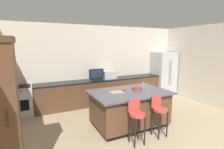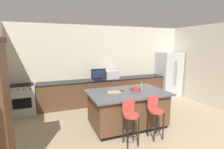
{
  "view_description": "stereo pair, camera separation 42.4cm",
  "coord_description": "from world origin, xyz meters",
  "px_view_note": "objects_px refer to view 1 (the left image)",
  "views": [
    {
      "loc": [
        -2.51,
        -1.38,
        2.17
      ],
      "look_at": [
        -0.22,
        3.34,
        1.26
      ],
      "focal_mm": 27.95,
      "sensor_mm": 36.0,
      "label": 1
    },
    {
      "loc": [
        -2.12,
        -1.55,
        2.17
      ],
      "look_at": [
        -0.22,
        3.34,
        1.26
      ],
      "focal_mm": 27.95,
      "sensor_mm": 36.0,
      "label": 2
    }
  ],
  "objects_px": {
    "bar_stool_left": "(136,118)",
    "cutting_board": "(117,92)",
    "refrigerator": "(163,74)",
    "cell_phone": "(123,90)",
    "bar_stool_right": "(159,112)",
    "microwave": "(109,75)",
    "tv_remote": "(137,88)",
    "fruit_bowl": "(137,88)",
    "tv_monitor": "(96,75)",
    "kitchen_island": "(129,108)",
    "range_oven": "(19,101)"
  },
  "relations": [
    {
      "from": "cell_phone",
      "to": "cutting_board",
      "type": "height_order",
      "value": "cutting_board"
    },
    {
      "from": "microwave",
      "to": "fruit_bowl",
      "type": "bearing_deg",
      "value": -90.94
    },
    {
      "from": "tv_remote",
      "to": "tv_monitor",
      "type": "bearing_deg",
      "value": 140.4
    },
    {
      "from": "bar_stool_left",
      "to": "tv_remote",
      "type": "relative_size",
      "value": 5.78
    },
    {
      "from": "cutting_board",
      "to": "tv_remote",
      "type": "bearing_deg",
      "value": 9.43
    },
    {
      "from": "kitchen_island",
      "to": "bar_stool_left",
      "type": "distance_m",
      "value": 0.92
    },
    {
      "from": "cutting_board",
      "to": "cell_phone",
      "type": "bearing_deg",
      "value": 21.85
    },
    {
      "from": "range_oven",
      "to": "cell_phone",
      "type": "bearing_deg",
      "value": -35.15
    },
    {
      "from": "refrigerator",
      "to": "cell_phone",
      "type": "relative_size",
      "value": 12.33
    },
    {
      "from": "kitchen_island",
      "to": "bar_stool_right",
      "type": "distance_m",
      "value": 0.88
    },
    {
      "from": "fruit_bowl",
      "to": "tv_remote",
      "type": "distance_m",
      "value": 0.13
    },
    {
      "from": "microwave",
      "to": "bar_stool_right",
      "type": "bearing_deg",
      "value": -89.83
    },
    {
      "from": "bar_stool_left",
      "to": "bar_stool_right",
      "type": "distance_m",
      "value": 0.67
    },
    {
      "from": "bar_stool_left",
      "to": "fruit_bowl",
      "type": "distance_m",
      "value": 1.18
    },
    {
      "from": "range_oven",
      "to": "cell_phone",
      "type": "distance_m",
      "value": 3.2
    },
    {
      "from": "fruit_bowl",
      "to": "cell_phone",
      "type": "distance_m",
      "value": 0.42
    },
    {
      "from": "tv_remote",
      "to": "microwave",
      "type": "bearing_deg",
      "value": 123.75
    },
    {
      "from": "range_oven",
      "to": "cell_phone",
      "type": "xyz_separation_m",
      "value": [
        2.58,
        -1.82,
        0.48
      ]
    },
    {
      "from": "tv_monitor",
      "to": "bar_stool_left",
      "type": "relative_size",
      "value": 0.54
    },
    {
      "from": "refrigerator",
      "to": "bar_stool_right",
      "type": "relative_size",
      "value": 1.9
    },
    {
      "from": "cell_phone",
      "to": "fruit_bowl",
      "type": "bearing_deg",
      "value": -33.9
    },
    {
      "from": "refrigerator",
      "to": "bar_stool_right",
      "type": "distance_m",
      "value": 3.74
    },
    {
      "from": "kitchen_island",
      "to": "tv_remote",
      "type": "xyz_separation_m",
      "value": [
        0.35,
        0.18,
        0.47
      ]
    },
    {
      "from": "refrigerator",
      "to": "kitchen_island",
      "type": "bearing_deg",
      "value": -146.59
    },
    {
      "from": "cell_phone",
      "to": "bar_stool_left",
      "type": "bearing_deg",
      "value": -124.91
    },
    {
      "from": "refrigerator",
      "to": "microwave",
      "type": "relative_size",
      "value": 3.85
    },
    {
      "from": "bar_stool_left",
      "to": "tv_remote",
      "type": "xyz_separation_m",
      "value": [
        0.69,
        1.02,
        0.36
      ]
    },
    {
      "from": "bar_stool_right",
      "to": "cutting_board",
      "type": "height_order",
      "value": "bar_stool_right"
    },
    {
      "from": "microwave",
      "to": "fruit_bowl",
      "type": "relative_size",
      "value": 1.74
    },
    {
      "from": "range_oven",
      "to": "bar_stool_left",
      "type": "height_order",
      "value": "bar_stool_left"
    },
    {
      "from": "kitchen_island",
      "to": "range_oven",
      "type": "distance_m",
      "value": 3.35
    },
    {
      "from": "refrigerator",
      "to": "tv_monitor",
      "type": "xyz_separation_m",
      "value": [
        -3.09,
        0.02,
        0.17
      ]
    },
    {
      "from": "tv_monitor",
      "to": "cutting_board",
      "type": "height_order",
      "value": "tv_monitor"
    },
    {
      "from": "refrigerator",
      "to": "fruit_bowl",
      "type": "height_order",
      "value": "refrigerator"
    },
    {
      "from": "range_oven",
      "to": "kitchen_island",
      "type": "bearing_deg",
      "value": -36.12
    },
    {
      "from": "range_oven",
      "to": "microwave",
      "type": "xyz_separation_m",
      "value": [
        3.02,
        0.0,
        0.6
      ]
    },
    {
      "from": "cell_phone",
      "to": "tv_remote",
      "type": "height_order",
      "value": "tv_remote"
    },
    {
      "from": "microwave",
      "to": "bar_stool_right",
      "type": "relative_size",
      "value": 0.49
    },
    {
      "from": "tv_monitor",
      "to": "bar_stool_left",
      "type": "height_order",
      "value": "tv_monitor"
    },
    {
      "from": "bar_stool_left",
      "to": "cutting_board",
      "type": "xyz_separation_m",
      "value": [
        -0.01,
        0.91,
        0.36
      ]
    },
    {
      "from": "microwave",
      "to": "range_oven",
      "type": "bearing_deg",
      "value": -179.98
    },
    {
      "from": "tv_monitor",
      "to": "cell_phone",
      "type": "bearing_deg",
      "value": -87.18
    },
    {
      "from": "tv_monitor",
      "to": "fruit_bowl",
      "type": "distance_m",
      "value": 1.92
    },
    {
      "from": "tv_monitor",
      "to": "bar_stool_right",
      "type": "xyz_separation_m",
      "value": [
        0.53,
        -2.73,
        -0.51
      ]
    },
    {
      "from": "refrigerator",
      "to": "microwave",
      "type": "bearing_deg",
      "value": 178.34
    },
    {
      "from": "range_oven",
      "to": "microwave",
      "type": "relative_size",
      "value": 1.93
    },
    {
      "from": "tv_remote",
      "to": "fruit_bowl",
      "type": "bearing_deg",
      "value": -90.87
    },
    {
      "from": "bar_stool_left",
      "to": "bar_stool_right",
      "type": "bearing_deg",
      "value": 4.92
    },
    {
      "from": "cell_phone",
      "to": "tv_remote",
      "type": "relative_size",
      "value": 0.88
    },
    {
      "from": "tv_monitor",
      "to": "bar_stool_left",
      "type": "xyz_separation_m",
      "value": [
        -0.13,
        -2.77,
        -0.5
      ]
    }
  ]
}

